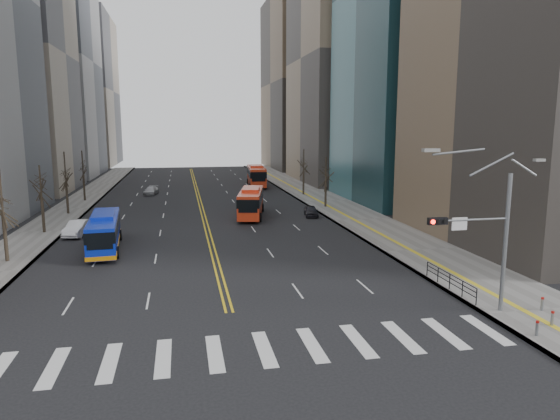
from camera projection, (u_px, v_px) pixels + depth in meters
name	position (u px, v px, depth m)	size (l,w,h in m)	color
ground	(240.00, 351.00, 23.67)	(220.00, 220.00, 0.00)	black
sidewalk_right	(326.00, 201.00, 70.55)	(7.00, 130.00, 0.15)	slate
sidewalk_left	(71.00, 209.00, 64.00)	(5.00, 130.00, 0.15)	slate
crosswalk	(240.00, 351.00, 23.67)	(26.70, 4.00, 0.01)	silver
centerline	(198.00, 195.00, 76.86)	(0.55, 100.00, 0.01)	gold
office_towers	(192.00, 48.00, 85.97)	(83.00, 134.00, 58.00)	gray
signal_mast	(483.00, 231.00, 27.44)	(5.37, 0.37, 9.39)	gray
pedestrian_railing	(450.00, 279.00, 32.09)	(0.06, 6.06, 1.02)	black
bollards	(544.00, 316.00, 26.55)	(2.87, 3.17, 0.78)	gray
street_trees	(138.00, 178.00, 54.89)	(35.20, 47.20, 7.60)	black
blue_bus	(104.00, 231.00, 42.90)	(3.14, 10.87, 3.15)	#0C25B6
red_bus_near	(251.00, 201.00, 58.73)	(4.57, 10.92, 3.39)	red
red_bus_far	(256.00, 174.00, 88.45)	(3.75, 12.07, 3.75)	red
car_white	(78.00, 228.00, 48.50)	(1.59, 4.56, 1.50)	white
car_dark_mid	(311.00, 211.00, 59.01)	(1.48, 3.67, 1.25)	black
car_silver	(151.00, 191.00, 77.78)	(1.73, 4.27, 1.24)	#A3A3A8
car_dark_far	(258.00, 177.00, 98.57)	(1.95, 4.23, 1.18)	black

